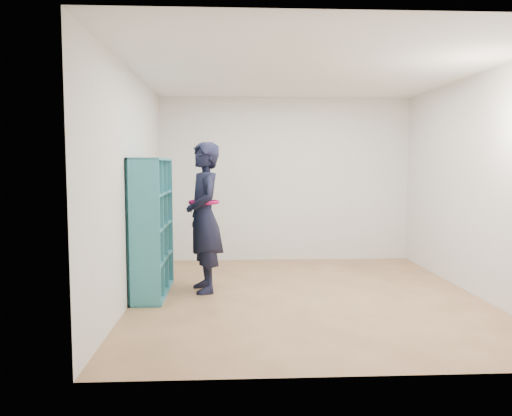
{
  "coord_description": "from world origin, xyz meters",
  "views": [
    {
      "loc": [
        -0.88,
        -5.72,
        1.54
      ],
      "look_at": [
        -0.57,
        0.3,
        1.02
      ],
      "focal_mm": 35.0,
      "sensor_mm": 36.0,
      "label": 1
    }
  ],
  "objects": [
    {
      "name": "floor",
      "position": [
        0.0,
        0.0,
        0.0
      ],
      "size": [
        4.5,
        4.5,
        0.0
      ],
      "primitive_type": "plane",
      "color": "brown",
      "rests_on": "ground"
    },
    {
      "name": "ceiling",
      "position": [
        0.0,
        0.0,
        2.6
      ],
      "size": [
        4.5,
        4.5,
        0.0
      ],
      "primitive_type": "plane",
      "color": "white",
      "rests_on": "wall_back"
    },
    {
      "name": "wall_left",
      "position": [
        -2.0,
        0.0,
        1.3
      ],
      "size": [
        0.02,
        4.5,
        2.6
      ],
      "primitive_type": "cube",
      "color": "silver",
      "rests_on": "floor"
    },
    {
      "name": "wall_right",
      "position": [
        2.0,
        0.0,
        1.3
      ],
      "size": [
        0.02,
        4.5,
        2.6
      ],
      "primitive_type": "cube",
      "color": "silver",
      "rests_on": "floor"
    },
    {
      "name": "wall_back",
      "position": [
        0.0,
        2.25,
        1.3
      ],
      "size": [
        4.0,
        0.02,
        2.6
      ],
      "primitive_type": "cube",
      "color": "silver",
      "rests_on": "floor"
    },
    {
      "name": "wall_front",
      "position": [
        0.0,
        -2.25,
        1.3
      ],
      "size": [
        4.0,
        0.02,
        2.6
      ],
      "primitive_type": "cube",
      "color": "silver",
      "rests_on": "floor"
    },
    {
      "name": "bookshelf",
      "position": [
        -1.84,
        0.19,
        0.79
      ],
      "size": [
        0.35,
        1.21,
        1.62
      ],
      "color": "teal",
      "rests_on": "floor"
    },
    {
      "name": "person",
      "position": [
        -1.2,
        0.29,
        0.91
      ],
      "size": [
        0.59,
        0.75,
        1.81
      ],
      "rotation": [
        0.0,
        0.0,
        -1.31
      ],
      "color": "black",
      "rests_on": "floor"
    },
    {
      "name": "smartphone",
      "position": [
        -1.36,
        0.33,
        1.03
      ],
      "size": [
        0.05,
        0.09,
        0.13
      ],
      "rotation": [
        0.28,
        0.0,
        0.44
      ],
      "color": "silver",
      "rests_on": "person"
    }
  ]
}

